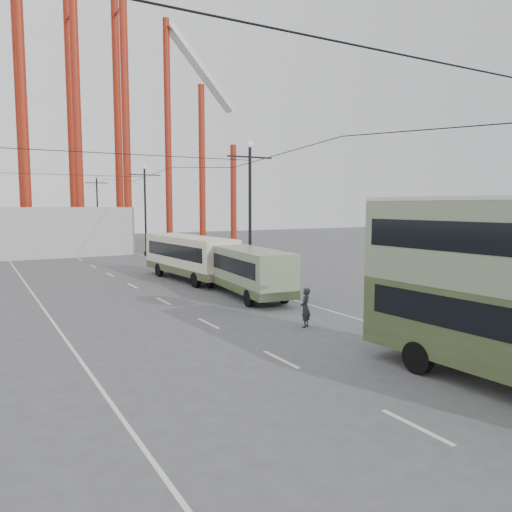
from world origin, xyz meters
TOP-DOWN VIEW (x-y plane):
  - ground at (0.00, 0.00)m, footprint 160.00×160.00m
  - road_markings at (-0.86, 19.70)m, footprint 12.52×120.00m
  - lamp_post_mid at (5.60, 18.00)m, footprint 3.20×0.44m
  - lamp_post_far at (5.60, 40.00)m, footprint 3.20×0.44m
  - lamp_post_distant at (5.60, 62.00)m, footprint 3.20×0.44m
  - roller_coaster at (-2.49, 56.89)m, footprint 52.95×5.00m
  - fairground_shed at (-6.00, 47.00)m, footprint 22.00×10.00m
  - single_decker_green at (3.73, 15.57)m, footprint 3.28×10.09m
  - single_decker_cream at (3.23, 22.51)m, footprint 3.15×10.04m
  - pedestrian at (2.38, 7.31)m, footprint 0.74×0.71m

SIDE VIEW (x-z plane):
  - ground at x=0.00m, z-range 0.00..0.00m
  - road_markings at x=-0.86m, z-range 0.00..0.01m
  - pedestrian at x=2.38m, z-range 0.00..1.71m
  - single_decker_green at x=3.73m, z-range 0.18..2.98m
  - single_decker_cream at x=3.23m, z-range 0.20..3.27m
  - fairground_shed at x=-6.00m, z-range 0.00..5.00m
  - lamp_post_mid at x=5.60m, z-range 0.02..9.34m
  - lamp_post_far at x=5.60m, z-range 0.02..9.34m
  - lamp_post_distant at x=5.60m, z-range 0.02..9.34m
  - roller_coaster at x=-2.49m, z-range -4.82..50.66m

